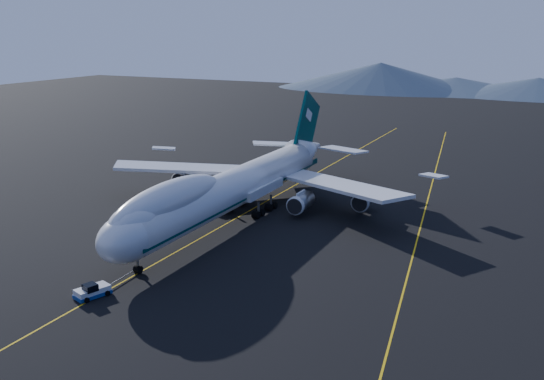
% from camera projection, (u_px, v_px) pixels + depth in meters
% --- Properties ---
extents(ground, '(500.00, 500.00, 0.00)m').
position_uv_depth(ground, '(234.00, 219.00, 104.84)').
color(ground, black).
rests_on(ground, ground).
extents(taxiway_line_main, '(0.25, 220.00, 0.01)m').
position_uv_depth(taxiway_line_main, '(234.00, 219.00, 104.84)').
color(taxiway_line_main, '#E2B20D').
rests_on(taxiway_line_main, ground).
extents(taxiway_line_side, '(28.08, 198.09, 0.01)m').
position_uv_depth(taxiway_line_side, '(421.00, 227.00, 100.90)').
color(taxiway_line_side, '#E2B20D').
rests_on(taxiway_line_side, ground).
extents(boeing_747, '(59.62, 72.43, 19.37)m').
position_uv_depth(boeing_747, '(234.00, 187.00, 103.37)').
color(boeing_747, silver).
rests_on(boeing_747, ground).
extents(pushback_tug, '(3.49, 4.78, 1.87)m').
position_uv_depth(pushback_tug, '(93.00, 292.00, 74.58)').
color(pushback_tug, silver).
rests_on(pushback_tug, ground).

